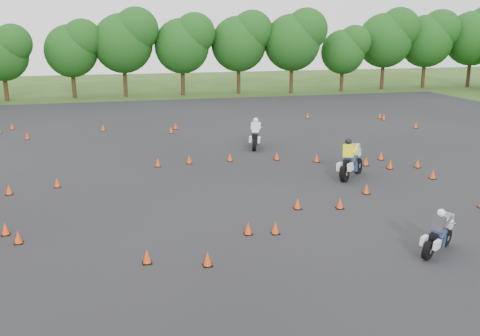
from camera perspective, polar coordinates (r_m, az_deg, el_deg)
name	(u,v)px	position (r m, az deg, el deg)	size (l,w,h in m)	color
ground	(266,224)	(20.52, 2.75, -6.02)	(140.00, 140.00, 0.00)	#2D5119
asphalt_pad	(230,182)	(26.02, -1.08, -1.45)	(62.00, 62.00, 0.00)	black
treeline	(210,55)	(54.42, -3.18, 11.90)	(87.01, 32.55, 10.32)	#184714
traffic_cones	(219,176)	(26.21, -2.21, -0.82)	(35.98, 33.44, 0.45)	#FE420A
rider_grey	(438,230)	(18.92, 20.34, -6.22)	(2.07, 0.64, 1.60)	#383A3F
rider_yellow	(353,158)	(27.06, 11.93, 1.08)	(2.62, 0.80, 2.02)	#F5FA16
rider_white	(255,133)	(33.14, 1.61, 3.80)	(2.48, 0.76, 1.91)	white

